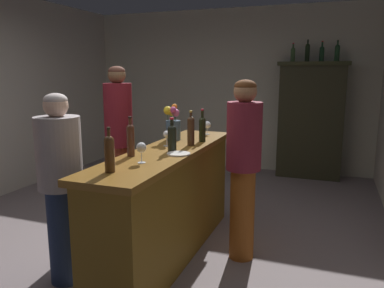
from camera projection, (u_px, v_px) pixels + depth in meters
floor at (129, 248)px, 3.63m from camera, size 9.01×9.01×0.00m
wall_back at (228, 90)px, 6.62m from camera, size 4.96×0.12×2.71m
bar_counter at (168, 203)px, 3.42m from camera, size 0.53×2.23×0.99m
display_cabinet at (311, 118)px, 5.94m from camera, size 1.05×0.39×1.82m
wine_bottle_chardonnay at (109, 152)px, 2.55m from camera, size 0.07×0.07×0.31m
wine_bottle_merlot at (202, 128)px, 3.68m from camera, size 0.07×0.07×0.32m
wine_bottle_pinot at (172, 136)px, 3.23m from camera, size 0.08×0.08×0.29m
wine_bottle_riesling at (131, 138)px, 3.04m from camera, size 0.06×0.06×0.32m
wine_bottle_rose at (191, 129)px, 3.49m from camera, size 0.07×0.07×0.32m
wine_glass_front at (167, 135)px, 3.46m from camera, size 0.07×0.07×0.14m
wine_glass_mid at (207, 125)px, 4.11m from camera, size 0.08×0.08×0.14m
wine_glass_rear at (141, 148)px, 2.82m from camera, size 0.08×0.08×0.16m
flower_arrangement at (173, 124)px, 3.77m from camera, size 0.15×0.16×0.36m
cheese_plate at (179, 154)px, 3.13m from camera, size 0.20×0.20×0.01m
display_bottle_left at (293, 54)px, 5.87m from camera, size 0.07×0.07×0.29m
display_bottle_midleft at (307, 52)px, 5.79m from camera, size 0.07×0.07×0.33m
display_bottle_center at (322, 53)px, 5.72m from camera, size 0.07×0.07×0.30m
display_bottle_midright at (337, 52)px, 5.65m from camera, size 0.07×0.07×0.31m
patron_tall at (61, 182)px, 2.93m from camera, size 0.34×0.34×1.51m
patron_in_navy at (119, 138)px, 4.09m from camera, size 0.30×0.30×1.72m
bartender at (243, 161)px, 3.29m from camera, size 0.30×0.30×1.60m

